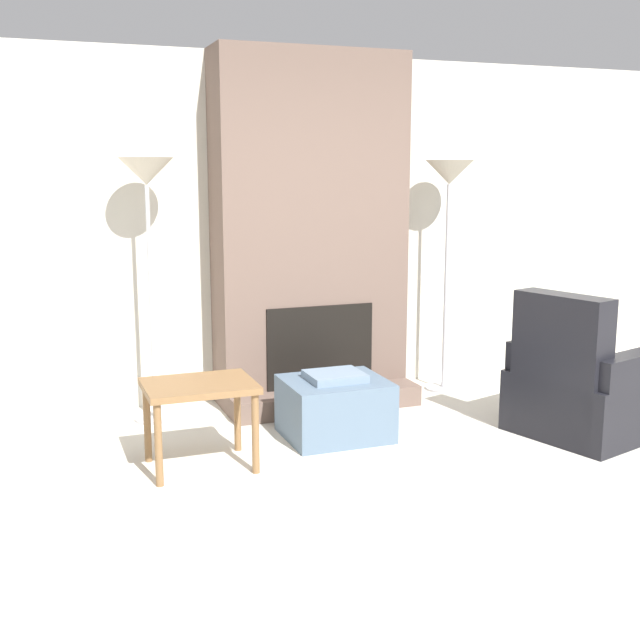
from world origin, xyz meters
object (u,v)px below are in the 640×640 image
at_px(side_table, 199,396).
at_px(ottoman, 335,407).
at_px(armchair, 581,391).
at_px(floor_lamp_left, 147,192).
at_px(floor_lamp_right, 449,190).

bearing_deg(side_table, ottoman, 13.90).
bearing_deg(armchair, floor_lamp_left, 46.61).
bearing_deg(floor_lamp_left, side_table, -84.05).
relative_size(armchair, floor_lamp_right, 0.56).
xyz_separation_m(ottoman, armchair, (1.55, -0.53, 0.09)).
height_order(ottoman, side_table, side_table).
distance_m(armchair, floor_lamp_left, 3.20).
xyz_separation_m(side_table, floor_lamp_right, (2.21, 1.02, 1.15)).
xyz_separation_m(armchair, floor_lamp_left, (-2.61, 1.31, 1.30)).
bearing_deg(floor_lamp_left, ottoman, -36.63).
bearing_deg(side_table, floor_lamp_right, 24.86).
height_order(armchair, floor_lamp_left, floor_lamp_left).
distance_m(side_table, floor_lamp_left, 1.55).
bearing_deg(floor_lamp_left, floor_lamp_right, 0.00).
relative_size(ottoman, armchair, 0.65).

